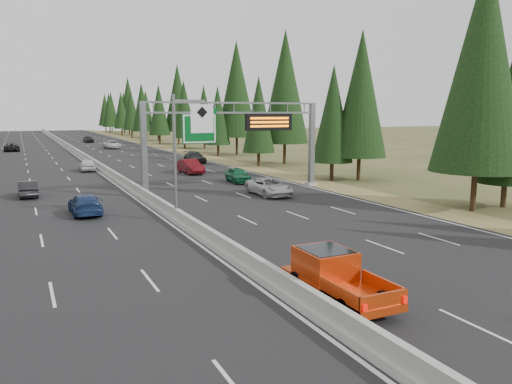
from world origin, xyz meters
The scene contains 17 objects.
road centered at (0.00, 80.00, 0.04)m, with size 32.00×260.00×0.08m, color black.
shoulder_right centered at (17.80, 80.00, 0.03)m, with size 3.60×260.00×0.06m, color olive.
median_barrier centered at (0.00, 80.00, 0.41)m, with size 0.70×260.00×0.85m.
sign_gantry centered at (8.92, 34.88, 5.27)m, with size 16.75×0.98×7.80m.
hov_sign_pole centered at (0.58, 24.97, 4.72)m, with size 2.80×0.50×8.00m.
tree_row_right centered at (22.47, 68.68, 8.94)m, with size 10.89×240.50×18.69m.
silver_minivan centered at (10.04, 31.69, 0.81)m, with size 2.41×5.23×1.45m, color silver.
red_pickup centered at (1.50, 9.73, 1.04)m, with size 1.91×5.34×1.74m.
car_ahead_green centered at (10.78, 40.00, 0.82)m, with size 1.74×4.32×1.47m, color #16603A.
car_ahead_dkred centered at (8.76, 49.12, 0.90)m, with size 1.73×4.97×1.64m, color #560C12.
car_ahead_dkgrey centered at (13.27, 60.98, 0.83)m, with size 2.10×5.16×1.50m, color black.
car_ahead_white centered at (7.69, 94.95, 0.86)m, with size 2.60×5.64×1.57m, color silver.
car_ahead_far centered at (6.08, 117.74, 0.87)m, with size 1.87×4.66×1.59m, color black.
car_onc_near centered at (-8.35, 39.51, 0.75)m, with size 1.41×4.05×1.33m, color black.
car_onc_blue centered at (-4.95, 30.00, 0.77)m, with size 1.92×4.73×1.37m, color navy.
car_onc_white centered at (-1.60, 56.93, 0.81)m, with size 1.74×4.31×1.47m, color silver.
car_onc_far centered at (-9.98, 95.60, 0.86)m, with size 2.57×5.58×1.55m, color black.
Camera 1 is at (-8.77, -5.31, 6.93)m, focal length 35.00 mm.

